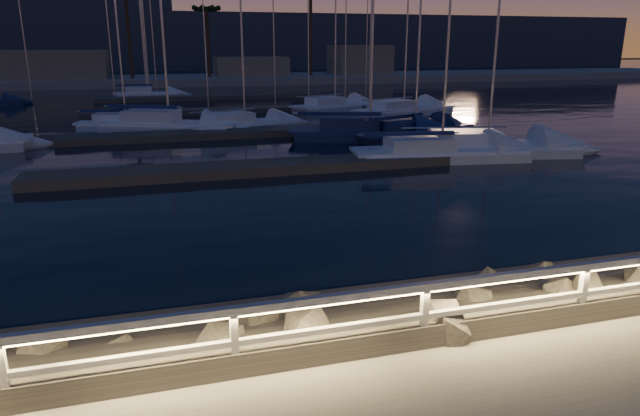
% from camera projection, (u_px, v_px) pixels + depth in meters
% --- Properties ---
extents(ground, '(400.00, 400.00, 0.00)m').
position_uv_depth(ground, '(530.00, 327.00, 9.68)').
color(ground, '#AEA79D').
rests_on(ground, ground).
extents(harbor_water, '(400.00, 440.00, 0.60)m').
position_uv_depth(harbor_water, '(244.00, 130.00, 38.75)').
color(harbor_water, black).
rests_on(harbor_water, ground).
extents(guard_rail, '(44.11, 0.12, 1.06)m').
position_uv_depth(guard_rail, '(531.00, 286.00, 9.45)').
color(guard_rail, silver).
rests_on(guard_rail, ground).
extents(riprap, '(21.56, 2.75, 1.37)m').
position_uv_depth(riprap, '(292.00, 331.00, 9.95)').
color(riprap, '#646055').
rests_on(riprap, ground).
extents(floating_docks, '(22.00, 36.00, 0.40)m').
position_uv_depth(floating_docks, '(241.00, 119.00, 39.77)').
color(floating_docks, '#5E584E').
rests_on(floating_docks, ground).
extents(far_shore, '(160.00, 14.00, 5.20)m').
position_uv_depth(far_shore, '(193.00, 77.00, 77.87)').
color(far_shore, '#AEA79D').
rests_on(far_shore, ground).
extents(palm_center, '(3.00, 3.00, 9.70)m').
position_uv_depth(palm_center, '(206.00, 11.00, 75.12)').
color(palm_center, '#493422').
rests_on(palm_center, ground).
extents(distant_hills, '(230.00, 37.50, 18.00)m').
position_uv_depth(distant_hills, '(70.00, 44.00, 125.71)').
color(distant_hills, '#313A4C').
rests_on(distant_hills, ground).
extents(sailboat_c, '(9.37, 5.31, 15.36)m').
position_uv_depth(sailboat_c, '(366.00, 132.00, 32.23)').
color(sailboat_c, navy).
rests_on(sailboat_c, ground).
extents(sailboat_d, '(8.60, 3.65, 14.10)m').
position_uv_depth(sailboat_d, '(437.00, 151.00, 26.59)').
color(sailboat_d, white).
rests_on(sailboat_d, ground).
extents(sailboat_e, '(6.33, 2.93, 10.47)m').
position_uv_depth(sailboat_e, '(124.00, 123.00, 36.12)').
color(sailboat_e, white).
rests_on(sailboat_e, ground).
extents(sailboat_f, '(7.69, 4.10, 12.64)m').
position_uv_depth(sailboat_f, '(242.00, 124.00, 35.74)').
color(sailboat_f, white).
rests_on(sailboat_f, ground).
extents(sailboat_g, '(8.40, 5.21, 13.86)m').
position_uv_depth(sailboat_g, '(412.00, 131.00, 32.69)').
color(sailboat_g, navy).
rests_on(sailboat_g, ground).
extents(sailboat_h, '(9.26, 4.51, 15.10)m').
position_uv_depth(sailboat_h, '(483.00, 146.00, 27.86)').
color(sailboat_h, white).
rests_on(sailboat_h, ground).
extents(sailboat_j, '(8.92, 5.82, 14.87)m').
position_uv_depth(sailboat_j, '(166.00, 124.00, 35.18)').
color(sailboat_j, white).
rests_on(sailboat_j, ground).
extents(sailboat_k, '(8.15, 5.03, 13.44)m').
position_uv_depth(sailboat_k, '(333.00, 105.00, 46.40)').
color(sailboat_k, white).
rests_on(sailboat_k, ground).
extents(sailboat_l, '(8.93, 5.12, 14.59)m').
position_uv_depth(sailboat_l, '(401.00, 109.00, 43.55)').
color(sailboat_l, white).
rests_on(sailboat_l, ground).
extents(sailboat_n, '(6.99, 2.56, 11.68)m').
position_uv_depth(sailboat_n, '(146.00, 93.00, 58.17)').
color(sailboat_n, white).
rests_on(sailboat_n, ground).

